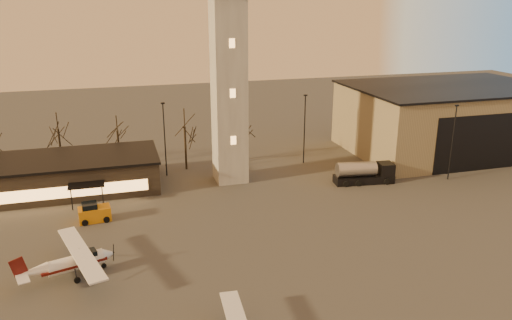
# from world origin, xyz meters

# --- Properties ---
(ground) EXTENTS (220.00, 220.00, 0.00)m
(ground) POSITION_xyz_m (0.00, 0.00, 0.00)
(ground) COLOR #3D3B38
(ground) RESTS_ON ground
(control_tower) EXTENTS (6.80, 6.80, 32.60)m
(control_tower) POSITION_xyz_m (0.00, 30.00, 16.33)
(control_tower) COLOR gray
(control_tower) RESTS_ON ground
(hangar) EXTENTS (30.60, 20.60, 10.30)m
(hangar) POSITION_xyz_m (36.00, 33.98, 5.15)
(hangar) COLOR #887A59
(hangar) RESTS_ON ground
(terminal) EXTENTS (25.40, 12.20, 4.30)m
(terminal) POSITION_xyz_m (-21.99, 31.98, 2.16)
(terminal) COLOR black
(terminal) RESTS_ON ground
(light_poles) EXTENTS (58.50, 12.25, 10.14)m
(light_poles) POSITION_xyz_m (0.50, 31.00, 5.41)
(light_poles) COLOR black
(light_poles) RESTS_ON ground
(tree_row) EXTENTS (37.20, 9.20, 8.80)m
(tree_row) POSITION_xyz_m (-13.70, 39.16, 5.94)
(tree_row) COLOR black
(tree_row) RESTS_ON ground
(cessna_rear) EXTENTS (9.00, 11.13, 3.09)m
(cessna_rear) POSITION_xyz_m (-18.37, 10.16, 1.06)
(cessna_rear) COLOR silver
(cessna_rear) RESTS_ON ground
(fuel_truck) EXTENTS (8.02, 3.37, 2.89)m
(fuel_truck) POSITION_xyz_m (16.51, 24.00, 1.14)
(fuel_truck) COLOR black
(fuel_truck) RESTS_ON ground
(service_cart) EXTENTS (3.50, 2.41, 2.12)m
(service_cart) POSITION_xyz_m (-17.23, 21.50, 0.81)
(service_cart) COLOR orange
(service_cart) RESTS_ON ground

